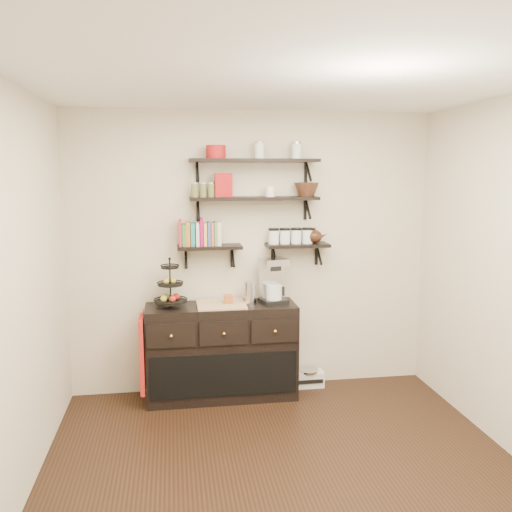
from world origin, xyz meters
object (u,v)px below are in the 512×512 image
object	(u,v)px
coffee_maker	(273,281)
radio	(309,378)
sideboard	(222,351)
fruit_stand	(171,291)

from	to	relation	value
coffee_maker	radio	xyz separation A→B (m)	(0.38, 0.08, -1.02)
sideboard	coffee_maker	distance (m)	0.82
coffee_maker	sideboard	bearing A→B (deg)	170.02
sideboard	fruit_stand	world-z (taller)	fruit_stand
radio	sideboard	bearing A→B (deg)	-173.37
sideboard	radio	bearing A→B (deg)	7.02
coffee_maker	radio	world-z (taller)	coffee_maker
fruit_stand	sideboard	bearing A→B (deg)	-0.35
fruit_stand	coffee_maker	bearing A→B (deg)	1.58
sideboard	radio	xyz separation A→B (m)	(0.88, 0.11, -0.37)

